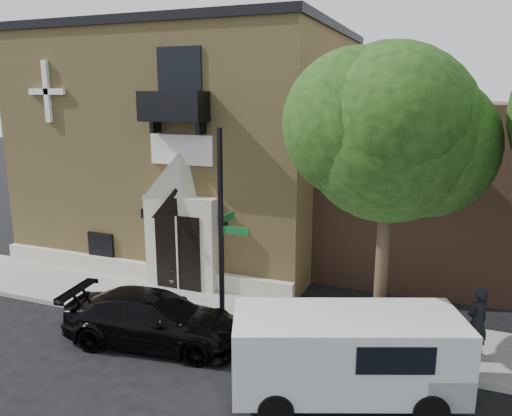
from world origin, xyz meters
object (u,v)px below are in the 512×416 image
at_px(cargo_van, 355,354).
at_px(street_sign, 222,232).
at_px(dumpster, 381,333).
at_px(pedestrian_near, 477,322).
at_px(black_sedan, 153,319).
at_px(fire_hydrant, 294,329).

height_order(cargo_van, street_sign, street_sign).
bearing_deg(dumpster, pedestrian_near, 7.17).
xyz_separation_m(black_sedan, cargo_van, (5.60, -0.61, 0.41)).
xyz_separation_m(black_sedan, pedestrian_near, (8.16, 2.22, 0.35)).
height_order(dumpster, pedestrian_near, pedestrian_near).
distance_m(black_sedan, fire_hydrant, 3.84).
height_order(cargo_van, fire_hydrant, cargo_van).
bearing_deg(fire_hydrant, black_sedan, -163.24).
distance_m(black_sedan, street_sign, 3.03).
bearing_deg(street_sign, pedestrian_near, 9.87).
bearing_deg(fire_hydrant, dumpster, 6.44).
distance_m(fire_hydrant, dumpster, 2.25).
distance_m(black_sedan, dumpster, 6.06).
distance_m(cargo_van, pedestrian_near, 3.82).
bearing_deg(pedestrian_near, cargo_van, 5.85).
relative_size(fire_hydrant, pedestrian_near, 0.47).
relative_size(street_sign, dumpster, 2.84).
height_order(fire_hydrant, dumpster, dumpster).
bearing_deg(cargo_van, street_sign, 134.30).
relative_size(cargo_van, dumpster, 2.66).
xyz_separation_m(black_sedan, dumpster, (5.91, 1.36, 0.03)).
distance_m(street_sign, pedestrian_near, 7.00).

